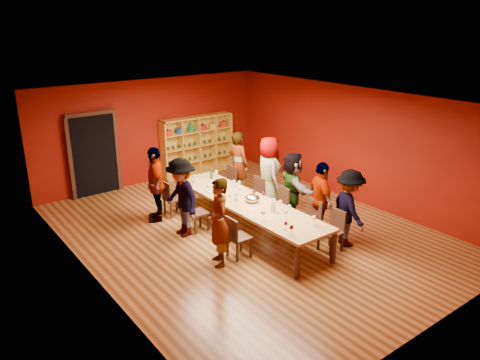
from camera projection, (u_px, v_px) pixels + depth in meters
name	position (u px, v px, depth m)	size (l,w,h in m)	color
room_shell	(247.00, 169.00, 10.19)	(7.10, 9.10, 3.04)	#5B3618
tasting_table	(247.00, 203.00, 10.45)	(1.10, 4.50, 0.75)	#AF8849
doorway	(94.00, 155.00, 12.63)	(1.40, 0.17, 2.30)	black
shelving_unit	(197.00, 142.00, 14.40)	(2.40, 0.40, 1.80)	gold
chair_person_left_1	(236.00, 235.00, 9.38)	(0.42, 0.42, 0.89)	black
person_left_1	(219.00, 222.00, 9.01)	(0.65, 0.48, 1.78)	#121933
chair_person_left_3	(194.00, 211.00, 10.57)	(0.42, 0.42, 0.89)	black
person_left_3	(181.00, 198.00, 10.25)	(1.15, 0.48, 1.78)	#5674B2
chair_person_left_4	(171.00, 197.00, 11.39)	(0.42, 0.42, 0.89)	black
person_left_4	(156.00, 184.00, 11.04)	(1.06, 0.48, 1.81)	beige
chair_person_right_0	(334.00, 228.00, 9.69)	(0.42, 0.42, 0.89)	black
person_right_0	(349.00, 208.00, 9.83)	(1.08, 0.45, 1.68)	#131635
chair_person_right_1	(311.00, 218.00, 10.18)	(0.42, 0.42, 0.89)	black
person_right_1	(321.00, 200.00, 10.21)	(1.01, 0.46, 1.72)	#131C36
chair_person_right_2	(280.00, 204.00, 10.96)	(0.42, 0.42, 0.89)	black
person_right_2	(293.00, 187.00, 11.07)	(1.56, 0.45, 1.68)	#141C37
chair_person_right_3	(256.00, 193.00, 11.64)	(0.42, 0.42, 0.89)	black
person_right_3	(269.00, 173.00, 11.73)	(0.91, 0.50, 1.86)	#46464A
chair_person_right_4	(229.00, 181.00, 12.51)	(0.42, 0.42, 0.89)	black
person_right_4	(238.00, 164.00, 12.55)	(0.66, 0.48, 1.80)	#46474B
wine_glass_0	(231.00, 196.00, 10.33)	(0.08, 0.08, 0.21)	silver
wine_glass_1	(194.00, 177.00, 11.60)	(0.07, 0.07, 0.18)	silver
wine_glass_2	(240.00, 189.00, 10.77)	(0.08, 0.08, 0.19)	silver
wine_glass_3	(314.00, 218.00, 9.17)	(0.09, 0.09, 0.21)	silver
wine_glass_4	(254.00, 192.00, 10.60)	(0.07, 0.07, 0.18)	silver
wine_glass_5	(315.00, 217.00, 9.20)	(0.09, 0.09, 0.21)	silver
wine_glass_6	(216.00, 172.00, 11.89)	(0.08, 0.08, 0.21)	silver
wine_glass_7	(209.00, 186.00, 10.92)	(0.09, 0.09, 0.22)	silver
wine_glass_8	(209.00, 181.00, 11.27)	(0.08, 0.08, 0.21)	silver
wine_glass_9	(290.00, 207.00, 9.79)	(0.07, 0.07, 0.18)	silver
wine_glass_10	(263.00, 213.00, 9.41)	(0.09, 0.09, 0.22)	silver
wine_glass_11	(195.00, 177.00, 11.50)	(0.09, 0.09, 0.22)	silver
wine_glass_12	(286.00, 224.00, 8.97)	(0.08, 0.08, 0.19)	silver
wine_glass_13	(280.00, 203.00, 9.93)	(0.09, 0.09, 0.22)	silver
wine_glass_14	(286.00, 212.00, 9.46)	(0.09, 0.09, 0.21)	silver
wine_glass_15	(239.00, 183.00, 11.19)	(0.08, 0.08, 0.19)	silver
wine_glass_16	(263.00, 194.00, 10.45)	(0.08, 0.08, 0.20)	silver
wine_glass_17	(234.00, 182.00, 11.27)	(0.07, 0.07, 0.18)	silver
wine_glass_18	(292.00, 228.00, 8.77)	(0.08, 0.08, 0.21)	silver
wine_glass_19	(236.00, 199.00, 10.14)	(0.09, 0.09, 0.21)	silver
spittoon_bowl	(252.00, 198.00, 10.38)	(0.34, 0.34, 0.19)	silver
carafe_a	(236.00, 196.00, 10.40)	(0.12, 0.12, 0.25)	silver
carafe_b	(273.00, 206.00, 9.82)	(0.14, 0.14, 0.29)	silver
wine_bottle	(211.00, 175.00, 11.85)	(0.08, 0.08, 0.27)	#153A19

